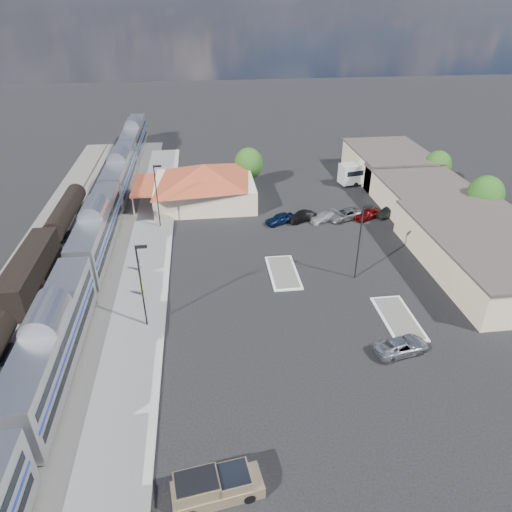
{
  "coord_description": "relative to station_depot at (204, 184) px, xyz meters",
  "views": [
    {
      "loc": [
        -4.65,
        -42.53,
        28.45
      ],
      "look_at": [
        0.73,
        1.54,
        2.8
      ],
      "focal_mm": 32.0,
      "sensor_mm": 36.0,
      "label": 1
    }
  ],
  "objects": [
    {
      "name": "lamp_plat_s",
      "position": [
        -6.34,
        -30.0,
        2.21
      ],
      "size": [
        1.08,
        0.25,
        9.0
      ],
      "color": "black",
      "rests_on": "ground"
    },
    {
      "name": "suv",
      "position": [
        16.84,
        -36.68,
        -2.42
      ],
      "size": [
        5.48,
        3.36,
        1.42
      ],
      "primitive_type": "imported",
      "rotation": [
        0.0,
        0.0,
        1.78
      ],
      "color": "#A9ADB1",
      "rests_on": "ground"
    },
    {
      "name": "person_a",
      "position": [
        -7.22,
        -24.83,
        -2.03
      ],
      "size": [
        0.47,
        0.69,
        1.83
      ],
      "primitive_type": "imported",
      "rotation": [
        0.0,
        0.0,
        1.52
      ],
      "color": "gold",
      "rests_on": "platform"
    },
    {
      "name": "parked_car_f",
      "position": [
        26.38,
        -8.53,
        -2.48
      ],
      "size": [
        4.15,
        3.07,
        1.31
      ],
      "primitive_type": "imported",
      "rotation": [
        0.0,
        0.0,
        -1.09
      ],
      "color": "black",
      "rests_on": "ground"
    },
    {
      "name": "parked_car_a",
      "position": [
        10.38,
        -8.83,
        -2.38
      ],
      "size": [
        4.72,
        3.36,
        1.49
      ],
      "primitive_type": "imported",
      "rotation": [
        0.0,
        0.0,
        -1.16
      ],
      "color": "#0C1B3C",
      "rests_on": "ground"
    },
    {
      "name": "passenger_train",
      "position": [
        -13.44,
        -14.2,
        -0.26
      ],
      "size": [
        3.0,
        104.0,
        5.55
      ],
      "color": "silver",
      "rests_on": "ground"
    },
    {
      "name": "traffic_island_south",
      "position": [
        8.56,
        -22.0,
        -3.03
      ],
      "size": [
        3.3,
        7.5,
        0.21
      ],
      "color": "silver",
      "rests_on": "ground"
    },
    {
      "name": "platform",
      "position": [
        -7.44,
        -18.0,
        -3.04
      ],
      "size": [
        5.5,
        92.0,
        0.18
      ],
      "primitive_type": "cube",
      "color": "gray",
      "rests_on": "ground"
    },
    {
      "name": "parked_car_d",
      "position": [
        19.98,
        -8.53,
        -2.39
      ],
      "size": [
        5.91,
        4.43,
        1.49
      ],
      "primitive_type": "imported",
      "rotation": [
        0.0,
        0.0,
        -1.16
      ],
      "color": "gray",
      "rests_on": "ground"
    },
    {
      "name": "buildings_east",
      "position": [
        32.56,
        -9.72,
        -0.86
      ],
      "size": [
        14.4,
        51.4,
        4.8
      ],
      "color": "#C6B28C",
      "rests_on": "ground"
    },
    {
      "name": "tree_depot",
      "position": [
        7.56,
        6.0,
        0.89
      ],
      "size": [
        4.71,
        4.71,
        6.63
      ],
      "color": "#382314",
      "rests_on": "ground"
    },
    {
      "name": "tree_east_c",
      "position": [
        38.56,
        2.0,
        0.63
      ],
      "size": [
        4.41,
        4.41,
        6.21
      ],
      "color": "#382314",
      "rests_on": "ground"
    },
    {
      "name": "station_depot",
      "position": [
        0.0,
        0.0,
        0.0
      ],
      "size": [
        18.35,
        12.24,
        6.2
      ],
      "color": "#C2AD8E",
      "rests_on": "ground"
    },
    {
      "name": "parked_car_e",
      "position": [
        23.18,
        -8.83,
        -2.38
      ],
      "size": [
        4.74,
        3.59,
        1.5
      ],
      "primitive_type": "imported",
      "rotation": [
        0.0,
        0.0,
        -1.1
      ],
      "color": "#650B0D",
      "rests_on": "ground"
    },
    {
      "name": "traffic_island_north",
      "position": [
        18.56,
        -32.0,
        -3.03
      ],
      "size": [
        3.3,
        7.5,
        0.21
      ],
      "color": "silver",
      "rests_on": "ground"
    },
    {
      "name": "person_b",
      "position": [
        -8.14,
        -19.75,
        -2.05
      ],
      "size": [
        0.94,
        1.05,
        1.79
      ],
      "primitive_type": "imported",
      "rotation": [
        0.0,
        0.0,
        -1.21
      ],
      "color": "white",
      "rests_on": "platform"
    },
    {
      "name": "parked_car_c",
      "position": [
        16.78,
        -8.83,
        -2.49
      ],
      "size": [
        4.74,
        3.62,
        1.28
      ],
      "primitive_type": "imported",
      "rotation": [
        0.0,
        0.0,
        -1.09
      ],
      "color": "silver",
      "rests_on": "ground"
    },
    {
      "name": "ground",
      "position": [
        4.56,
        -24.0,
        -3.13
      ],
      "size": [
        280.0,
        280.0,
        0.0
      ],
      "primitive_type": "plane",
      "color": "black",
      "rests_on": "ground"
    },
    {
      "name": "lamp_lot",
      "position": [
        16.66,
        -24.0,
        2.21
      ],
      "size": [
        1.08,
        0.25,
        9.0
      ],
      "color": "black",
      "rests_on": "ground"
    },
    {
      "name": "railbed",
      "position": [
        -16.44,
        -16.0,
        -3.07
      ],
      "size": [
        16.0,
        100.0,
        0.12
      ],
      "primitive_type": "cube",
      "color": "#4C4944",
      "rests_on": "ground"
    },
    {
      "name": "tree_east_b",
      "position": [
        38.56,
        -12.0,
        1.09
      ],
      "size": [
        4.94,
        4.94,
        6.96
      ],
      "color": "#382314",
      "rests_on": "ground"
    },
    {
      "name": "freight_cars",
      "position": [
        -19.44,
        -21.57,
        -1.21
      ],
      "size": [
        2.8,
        46.0,
        4.0
      ],
      "color": "black",
      "rests_on": "ground"
    },
    {
      "name": "coach_bus",
      "position": [
        28.56,
        5.2,
        -1.01
      ],
      "size": [
        11.74,
        4.57,
        3.68
      ],
      "rotation": [
        0.0,
        0.0,
        1.76
      ],
      "color": "white",
      "rests_on": "ground"
    },
    {
      "name": "pickup_truck",
      "position": [
        -0.38,
        -48.41,
        -2.17
      ],
      "size": [
        6.12,
        2.96,
        2.03
      ],
      "rotation": [
        0.0,
        0.0,
        1.72
      ],
      "color": "tan",
      "rests_on": "ground"
    },
    {
      "name": "parked_car_b",
      "position": [
        13.58,
        -8.53,
        -2.42
      ],
      "size": [
        4.55,
        3.16,
        1.42
      ],
      "primitive_type": "imported",
      "rotation": [
        0.0,
        0.0,
        -1.14
      ],
      "color": "black",
      "rests_on": "ground"
    },
    {
      "name": "lamp_plat_n",
      "position": [
        -6.34,
        -8.0,
        2.21
      ],
      "size": [
        1.08,
        0.25,
        9.0
      ],
      "color": "black",
      "rests_on": "ground"
    }
  ]
}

